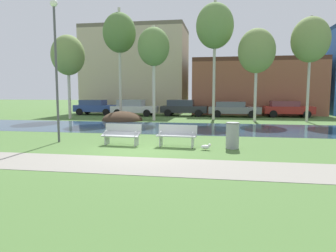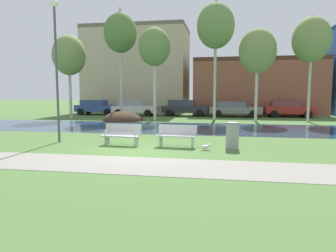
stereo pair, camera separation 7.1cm
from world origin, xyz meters
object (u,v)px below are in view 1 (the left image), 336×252
object	(u,v)px
parked_suv_fifth_red	(287,108)
parked_wagon_fourth_grey	(233,109)
parked_sedan_second_white	(134,107)
streetlamp	(56,50)
parked_van_nearest_blue	(95,107)
parked_hatch_third_dark	(183,107)
bench_right	(177,135)
seagull	(206,147)
bench_left	(122,134)
trash_bin	(232,135)

from	to	relation	value
parked_suv_fifth_red	parked_wagon_fourth_grey	bearing A→B (deg)	-172.80
parked_sedan_second_white	streetlamp	bearing A→B (deg)	-86.35
parked_van_nearest_blue	parked_hatch_third_dark	distance (m)	8.58
bench_right	seagull	size ratio (longest dim) A/B	3.92
parked_van_nearest_blue	parked_suv_fifth_red	xyz separation A→B (m)	(17.77, 0.17, -0.01)
streetlamp	parked_suv_fifth_red	xyz separation A→B (m)	(12.80, 16.03, -3.24)
seagull	parked_hatch_third_dark	distance (m)	16.98
parked_hatch_third_dark	parked_wagon_fourth_grey	xyz separation A→B (m)	(4.52, -0.45, -0.05)
parked_suv_fifth_red	bench_left	bearing A→B (deg)	-121.12
bench_left	trash_bin	distance (m)	4.52
bench_right	parked_suv_fifth_red	size ratio (longest dim) A/B	0.39
seagull	streetlamp	distance (m)	7.60
seagull	parked_suv_fifth_red	distance (m)	18.01
parked_wagon_fourth_grey	parked_sedan_second_white	bearing A→B (deg)	-178.90
bench_right	seagull	xyz separation A→B (m)	(1.20, -0.59, -0.34)
streetlamp	parked_hatch_third_dark	size ratio (longest dim) A/B	1.44
parked_van_nearest_blue	parked_hatch_third_dark	xyz separation A→B (m)	(8.58, 0.03, 0.01)
parked_sedan_second_white	parked_suv_fifth_red	world-z (taller)	parked_sedan_second_white
bench_left	streetlamp	xyz separation A→B (m)	(-2.98, 0.24, 3.52)
streetlamp	parked_suv_fifth_red	size ratio (longest dim) A/B	1.46
trash_bin	parked_sedan_second_white	size ratio (longest dim) A/B	0.24
parked_van_nearest_blue	parked_sedan_second_white	size ratio (longest dim) A/B	0.97
seagull	parked_sedan_second_white	xyz separation A→B (m)	(-7.47, 16.09, 0.65)
bench_right	parked_van_nearest_blue	xyz separation A→B (m)	(-10.26, 16.10, 0.29)
parked_suv_fifth_red	parked_sedan_second_white	bearing A→B (deg)	-176.82
bench_left	parked_van_nearest_blue	bearing A→B (deg)	116.27
trash_bin	parked_sedan_second_white	world-z (taller)	parked_sedan_second_white
trash_bin	parked_van_nearest_blue	xyz separation A→B (m)	(-12.47, 16.15, 0.23)
trash_bin	seagull	size ratio (longest dim) A/B	2.46
trash_bin	streetlamp	bearing A→B (deg)	177.76
trash_bin	seagull	world-z (taller)	trash_bin
bench_left	parked_van_nearest_blue	world-z (taller)	parked_van_nearest_blue
bench_left	bench_right	distance (m)	2.32
bench_right	trash_bin	distance (m)	2.20
trash_bin	parked_hatch_third_dark	bearing A→B (deg)	103.51
parked_sedan_second_white	parked_wagon_fourth_grey	distance (m)	9.11
bench_left	parked_wagon_fourth_grey	bearing A→B (deg)	71.80
bench_right	parked_van_nearest_blue	size ratio (longest dim) A/B	0.40
trash_bin	parked_van_nearest_blue	bearing A→B (deg)	127.66
bench_right	parked_sedan_second_white	xyz separation A→B (m)	(-6.27, 15.51, 0.31)
parked_wagon_fourth_grey	bench_left	bearing A→B (deg)	-108.20
seagull	streetlamp	size ratio (longest dim) A/B	0.07
bench_right	parked_wagon_fourth_grey	xyz separation A→B (m)	(2.84, 15.68, 0.26)
parked_van_nearest_blue	parked_suv_fifth_red	bearing A→B (deg)	0.55
streetlamp	parked_suv_fifth_red	bearing A→B (deg)	51.40
bench_left	bench_right	xyz separation A→B (m)	(2.32, 0.00, 0.00)
parked_hatch_third_dark	parked_van_nearest_blue	bearing A→B (deg)	-179.80
bench_left	parked_hatch_third_dark	size ratio (longest dim) A/B	0.39
seagull	bench_left	bearing A→B (deg)	170.52
parked_van_nearest_blue	parked_wagon_fourth_grey	world-z (taller)	parked_van_nearest_blue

